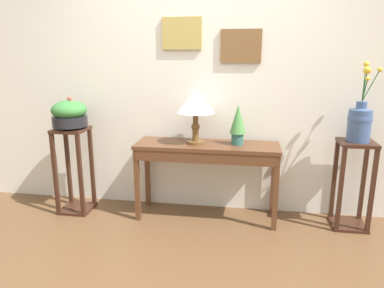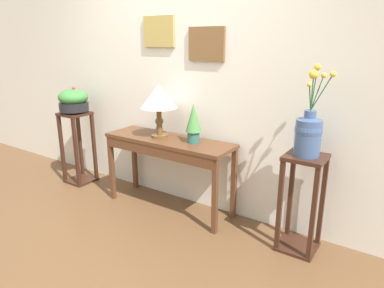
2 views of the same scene
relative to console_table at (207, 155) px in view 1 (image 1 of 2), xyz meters
name	(u,v)px [view 1 (image 1 of 2)]	position (x,y,z in m)	size (l,w,h in m)	color
back_wall_with_art	(204,72)	(-0.08, 0.32, 0.75)	(9.00, 0.13, 2.80)	silver
console_table	(207,155)	(0.00, 0.00, 0.00)	(1.35, 0.42, 0.75)	#56331E
table_lamp	(196,103)	(-0.11, 0.02, 0.49)	(0.36, 0.36, 0.52)	brown
potted_plant_on_console	(238,123)	(0.28, 0.05, 0.30)	(0.15, 0.15, 0.38)	#2D665B
pedestal_stand_left	(74,170)	(-1.34, -0.04, -0.21)	(0.31, 0.31, 0.87)	#381E14
planter_bowl_wide_left	(69,114)	(-1.34, -0.04, 0.36)	(0.33, 0.33, 0.31)	black
pedestal_stand_right	(352,185)	(1.34, 0.04, -0.24)	(0.31, 0.31, 0.82)	#381E14
flower_vase_tall_right	(360,120)	(1.34, 0.04, 0.36)	(0.25, 0.23, 0.69)	#3D5684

